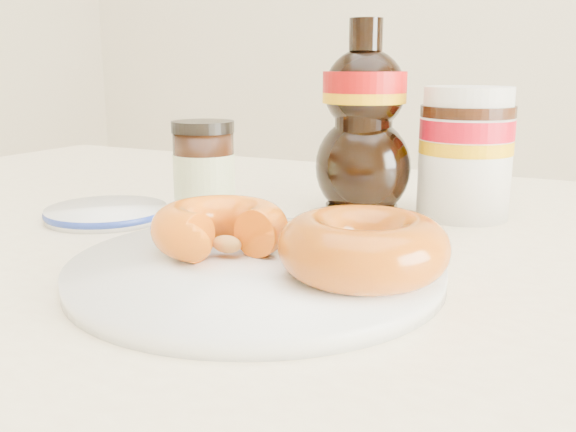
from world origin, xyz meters
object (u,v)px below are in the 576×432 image
at_px(donut_bitten, 220,227).
at_px(syrup_bottle, 364,118).
at_px(dark_jar, 204,172).
at_px(blue_rim_saucer, 107,212).
at_px(nutella_jar, 465,148).
at_px(dining_table, 322,351).
at_px(donut_whole, 363,247).
at_px(plate, 256,269).

relative_size(donut_bitten, syrup_bottle, 0.53).
relative_size(dark_jar, blue_rim_saucer, 0.80).
bearing_deg(nutella_jar, syrup_bottle, -165.40).
height_order(nutella_jar, syrup_bottle, syrup_bottle).
height_order(dining_table, nutella_jar, nutella_jar).
xyz_separation_m(dining_table, blue_rim_saucer, (-0.24, 0.01, 0.09)).
xyz_separation_m(donut_bitten, donut_whole, (0.12, -0.01, 0.00)).
bearing_deg(plate, donut_whole, 2.68).
distance_m(syrup_bottle, blue_rim_saucer, 0.27).
relative_size(plate, donut_whole, 2.36).
xyz_separation_m(plate, donut_whole, (0.08, 0.00, 0.03)).
bearing_deg(donut_whole, nutella_jar, 88.02).
relative_size(donut_bitten, donut_whole, 0.91).
bearing_deg(syrup_bottle, nutella_jar, 14.60).
xyz_separation_m(syrup_bottle, dark_jar, (-0.12, -0.10, -0.05)).
bearing_deg(donut_whole, plate, -177.32).
bearing_deg(syrup_bottle, dark_jar, -140.94).
distance_m(donut_bitten, donut_whole, 0.12).
height_order(donut_bitten, nutella_jar, nutella_jar).
distance_m(plate, blue_rim_saucer, 0.24).
xyz_separation_m(dining_table, donut_bitten, (-0.05, -0.06, 0.11)).
bearing_deg(plate, nutella_jar, 71.28).
distance_m(nutella_jar, dark_jar, 0.26).
xyz_separation_m(donut_whole, dark_jar, (-0.21, 0.13, 0.01)).
height_order(plate, syrup_bottle, syrup_bottle).
bearing_deg(donut_bitten, syrup_bottle, 87.96).
bearing_deg(dark_jar, plate, -44.83).
height_order(donut_whole, nutella_jar, nutella_jar).
xyz_separation_m(plate, donut_bitten, (-0.04, 0.01, 0.02)).
distance_m(syrup_bottle, dark_jar, 0.17).
bearing_deg(dining_table, donut_bitten, -130.39).
relative_size(donut_whole, syrup_bottle, 0.58).
relative_size(plate, syrup_bottle, 1.38).
distance_m(dining_table, syrup_bottle, 0.24).
xyz_separation_m(dining_table, plate, (-0.02, -0.08, 0.09)).
relative_size(plate, dark_jar, 2.75).
distance_m(donut_whole, dark_jar, 0.25).
bearing_deg(donut_whole, dining_table, 130.10).
height_order(dining_table, plate, plate).
height_order(nutella_jar, dark_jar, nutella_jar).
xyz_separation_m(dining_table, syrup_bottle, (-0.03, 0.16, 0.18)).
bearing_deg(syrup_bottle, donut_bitten, -96.97).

